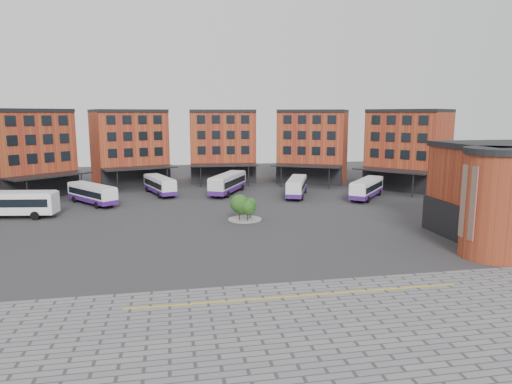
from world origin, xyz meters
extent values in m
plane|color=#28282B|center=(0.00, 0.00, 0.00)|extent=(160.00, 160.00, 0.00)
cube|color=slate|center=(2.00, -22.00, 0.01)|extent=(50.00, 22.00, 0.02)
cube|color=gold|center=(2.00, -14.00, 0.03)|extent=(26.00, 0.15, 0.02)
cube|color=#964120|center=(-31.45, 36.93, 7.00)|extent=(16.35, 16.13, 14.00)
cube|color=black|center=(-28.20, 33.32, 2.00)|extent=(10.00, 9.07, 4.00)
cube|color=black|center=(-31.45, 36.93, 14.30)|extent=(16.55, 16.35, 0.60)
cube|color=black|center=(-28.07, 33.17, 9.20)|extent=(8.60, 7.77, 8.00)
cube|color=black|center=(-26.63, 31.58, 4.00)|extent=(12.61, 11.97, 0.25)
cylinder|color=black|center=(-28.81, 27.19, 2.00)|extent=(0.20, 0.20, 4.00)
cylinder|color=black|center=(-22.05, 33.28, 2.00)|extent=(0.20, 0.20, 4.00)
cube|color=#964120|center=(-15.30, 46.44, 7.00)|extent=(15.55, 13.69, 14.00)
cube|color=black|center=(-13.72, 41.85, 2.00)|extent=(12.45, 4.71, 4.00)
cube|color=black|center=(-15.30, 46.44, 14.30)|extent=(15.65, 13.97, 0.60)
cube|color=black|center=(-13.66, 41.66, 9.20)|extent=(10.87, 3.87, 8.00)
cube|color=black|center=(-12.96, 39.63, 4.00)|extent=(13.72, 8.39, 0.25)
cylinder|color=black|center=(-16.67, 36.45, 2.00)|extent=(0.20, 0.20, 4.00)
cylinder|color=black|center=(-8.07, 39.41, 2.00)|extent=(0.20, 0.20, 4.00)
cube|color=#964120|center=(3.28, 48.89, 7.00)|extent=(13.67, 10.88, 14.00)
cube|color=black|center=(2.94, 44.05, 2.00)|extent=(13.00, 1.41, 4.00)
cube|color=black|center=(3.28, 48.89, 14.30)|extent=(13.69, 11.18, 0.60)
cube|color=black|center=(2.93, 43.85, 9.20)|extent=(11.42, 0.95, 8.00)
cube|color=black|center=(2.78, 41.70, 4.00)|extent=(13.28, 5.30, 0.25)
cylinder|color=black|center=(-1.89, 40.22, 2.00)|extent=(0.20, 0.20, 4.00)
cylinder|color=black|center=(7.19, 39.59, 2.00)|extent=(0.20, 0.20, 4.00)
cube|color=#964120|center=(21.34, 43.88, 7.00)|extent=(16.12, 14.81, 14.00)
cube|color=black|center=(19.14, 39.56, 2.00)|extent=(11.81, 6.35, 4.00)
cube|color=black|center=(21.34, 43.88, 14.30)|extent=(16.26, 15.08, 0.60)
cube|color=black|center=(19.04, 39.38, 9.20)|extent=(10.26, 5.33, 8.00)
cube|color=black|center=(18.07, 37.46, 4.00)|extent=(13.58, 9.82, 0.25)
cylinder|color=black|center=(13.20, 37.92, 2.00)|extent=(0.20, 0.20, 4.00)
cylinder|color=black|center=(21.31, 33.79, 2.00)|extent=(0.20, 0.20, 4.00)
cube|color=#964120|center=(36.00, 32.21, 7.00)|extent=(16.02, 16.39, 14.00)
cube|color=black|center=(32.29, 29.09, 2.00)|extent=(8.74, 10.28, 4.00)
cube|color=black|center=(36.00, 32.21, 14.30)|extent=(16.25, 16.58, 0.60)
cube|color=black|center=(32.14, 28.96, 9.20)|extent=(7.47, 8.86, 8.00)
cube|color=black|center=(30.49, 27.58, 4.00)|extent=(11.73, 12.79, 0.25)
cylinder|color=black|center=(26.19, 29.91, 2.00)|extent=(0.20, 0.20, 4.00)
cylinder|color=black|center=(32.03, 22.94, 2.00)|extent=(0.20, 0.20, 4.00)
cube|color=black|center=(22.90, -2.00, 2.00)|extent=(0.40, 12.00, 4.00)
cylinder|color=#964120|center=(23.00, -8.00, 5.00)|extent=(6.00, 6.00, 10.00)
cylinder|color=black|center=(23.00, -8.00, 10.30)|extent=(6.40, 6.40, 0.60)
cube|color=#F71D37|center=(20.10, -8.00, 5.50)|extent=(0.12, 2.20, 7.00)
cylinder|color=gray|center=(2.00, 12.00, 0.06)|extent=(4.40, 4.40, 0.12)
cylinder|color=#332114|center=(1.20, 11.40, 0.83)|extent=(0.14, 0.14, 1.65)
sphere|color=#194818|center=(1.20, 11.40, 2.31)|extent=(2.41, 2.41, 2.41)
sphere|color=#194818|center=(1.40, 11.25, 1.82)|extent=(1.69, 1.69, 1.69)
cylinder|color=#332114|center=(2.80, 12.60, 0.70)|extent=(0.14, 0.14, 1.39)
sphere|color=#194818|center=(2.80, 12.60, 1.95)|extent=(1.72, 1.72, 1.72)
sphere|color=#194818|center=(3.00, 12.45, 1.53)|extent=(1.20, 1.20, 1.20)
cylinder|color=#332114|center=(2.20, 11.00, 0.68)|extent=(0.14, 0.14, 1.37)
sphere|color=#194818|center=(2.20, 11.00, 1.91)|extent=(1.88, 1.88, 1.88)
sphere|color=#194818|center=(2.40, 10.85, 1.50)|extent=(1.32, 1.32, 1.32)
cube|color=white|center=(-28.86, 18.91, 2.02)|extent=(12.82, 4.65, 2.79)
cube|color=black|center=(-28.86, 18.91, 2.22)|extent=(11.84, 4.56, 1.08)
cube|color=silver|center=(-28.86, 18.91, 3.48)|extent=(12.31, 4.46, 0.14)
cylinder|color=black|center=(-25.10, 16.91, 0.57)|extent=(1.18, 0.50, 1.14)
cylinder|color=black|center=(-24.69, 19.73, 0.57)|extent=(1.18, 0.50, 1.14)
cube|color=white|center=(-19.40, 26.62, 1.76)|extent=(8.52, 10.20, 2.43)
cube|color=black|center=(-19.40, 26.62, 1.93)|extent=(8.04, 9.54, 0.94)
cube|color=silver|center=(-19.40, 26.62, 3.02)|extent=(8.18, 9.79, 0.12)
cube|color=black|center=(-22.61, 30.89, 1.98)|extent=(1.75, 1.36, 1.09)
cube|color=#401973|center=(-19.40, 26.62, 0.89)|extent=(8.57, 10.25, 0.69)
cylinder|color=black|center=(-22.48, 28.66, 0.50)|extent=(0.83, 0.97, 0.99)
cylinder|color=black|center=(-20.50, 30.15, 0.50)|extent=(0.83, 0.97, 0.99)
cylinder|color=black|center=(-18.30, 23.09, 0.50)|extent=(0.83, 0.97, 0.99)
cylinder|color=black|center=(-16.32, 24.57, 0.50)|extent=(0.83, 0.97, 0.99)
cube|color=white|center=(-9.39, 33.60, 1.76)|extent=(5.81, 11.15, 2.43)
cube|color=black|center=(-9.39, 33.60, 1.94)|extent=(5.59, 10.34, 0.94)
cube|color=silver|center=(-9.39, 33.60, 3.03)|extent=(5.58, 10.70, 0.12)
cube|color=black|center=(-11.08, 38.68, 1.99)|extent=(2.04, 0.78, 1.09)
cube|color=#401973|center=(-9.39, 33.60, 0.89)|extent=(5.86, 11.20, 0.70)
cylinder|color=black|center=(-11.67, 36.52, 0.50)|extent=(0.60, 1.04, 0.99)
cylinder|color=black|center=(-9.32, 37.31, 0.50)|extent=(0.60, 1.04, 0.99)
cylinder|color=black|center=(-9.46, 29.89, 0.50)|extent=(0.60, 1.04, 0.99)
cylinder|color=black|center=(-7.11, 30.67, 0.50)|extent=(0.60, 1.04, 0.99)
cube|color=silver|center=(2.26, 32.21, 1.96)|extent=(7.88, 12.10, 2.71)
cube|color=black|center=(2.26, 32.21, 2.15)|extent=(7.50, 11.26, 1.05)
cube|color=silver|center=(2.26, 32.21, 3.37)|extent=(7.56, 11.62, 0.13)
cube|color=black|center=(4.92, 37.56, 2.21)|extent=(2.15, 1.15, 1.21)
cube|color=#401973|center=(2.26, 32.21, 0.99)|extent=(7.93, 12.16, 0.77)
cylinder|color=black|center=(2.76, 36.31, 0.55)|extent=(0.79, 1.14, 1.10)
cylinder|color=black|center=(5.23, 35.08, 0.55)|extent=(0.79, 1.14, 1.10)
cylinder|color=black|center=(-0.70, 29.35, 0.55)|extent=(0.79, 1.14, 1.10)
cylinder|color=black|center=(1.77, 28.12, 0.55)|extent=(0.79, 1.14, 1.10)
cube|color=white|center=(13.35, 27.47, 1.77)|extent=(6.24, 11.14, 2.44)
cube|color=black|center=(13.35, 27.47, 1.94)|extent=(5.99, 10.34, 0.95)
cube|color=silver|center=(13.35, 27.47, 3.04)|extent=(5.99, 10.69, 0.12)
cube|color=black|center=(15.27, 32.51, 1.99)|extent=(2.02, 0.87, 1.10)
cube|color=#401973|center=(13.35, 27.47, 0.90)|extent=(6.29, 11.19, 0.70)
cylinder|color=black|center=(13.44, 31.20, 0.50)|extent=(0.64, 1.04, 1.00)
cylinder|color=black|center=(15.77, 30.31, 0.50)|extent=(0.64, 1.04, 1.00)
cylinder|color=black|center=(10.93, 24.64, 0.50)|extent=(0.64, 1.04, 1.00)
cylinder|color=black|center=(13.26, 23.75, 0.50)|extent=(0.64, 1.04, 1.00)
cube|color=white|center=(24.17, 23.51, 1.81)|extent=(9.08, 10.27, 2.50)
cube|color=black|center=(24.17, 23.51, 1.99)|extent=(8.56, 9.62, 0.97)
cube|color=silver|center=(24.17, 23.51, 3.11)|extent=(8.72, 9.86, 0.12)
cube|color=black|center=(27.66, 27.76, 2.04)|extent=(1.75, 1.47, 1.12)
cube|color=#401973|center=(24.17, 23.51, 0.92)|extent=(9.14, 10.33, 0.71)
cylinder|color=black|center=(25.46, 27.09, 0.51)|extent=(0.88, 0.98, 1.02)
cylinder|color=black|center=(27.43, 25.47, 0.51)|extent=(0.88, 0.98, 1.02)
cylinder|color=black|center=(20.91, 21.55, 0.51)|extent=(0.88, 0.98, 1.02)
cylinder|color=black|center=(22.87, 19.93, 0.51)|extent=(0.88, 0.98, 1.02)
imported|color=#0C1BA3|center=(22.63, -7.18, 0.65)|extent=(4.06, 3.38, 1.31)
camera|label=1|loc=(-7.30, -45.74, 13.71)|focal=32.00mm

